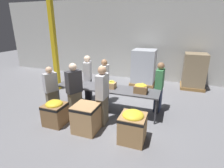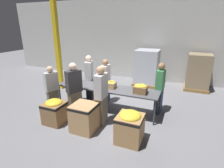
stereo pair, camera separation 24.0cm
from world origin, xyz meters
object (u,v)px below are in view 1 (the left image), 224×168
at_px(volunteer_3, 102,96).
at_px(volunteer_4, 51,90).
at_px(donation_bin_2, 133,125).
at_px(banana_box_1, 108,84).
at_px(banana_box_0, 72,80).
at_px(sorting_table, 106,89).
at_px(pallet_stack_0, 144,67).
at_px(donation_bin_0, 55,112).
at_px(support_pillar, 54,43).
at_px(volunteer_0, 88,78).
at_px(volunteer_1, 74,91).
at_px(banana_box_2, 141,88).
at_px(pallet_stack_1, 194,71).
at_px(volunteer_5, 105,82).
at_px(volunteer_2, 159,88).
at_px(donation_bin_1, 86,117).

xyz_separation_m(volunteer_3, volunteer_4, (-1.82, 0.11, -0.09)).
relative_size(volunteer_4, donation_bin_2, 1.88).
bearing_deg(banana_box_1, banana_box_0, -176.04).
distance_m(sorting_table, pallet_stack_0, 3.25).
relative_size(donation_bin_0, support_pillar, 0.18).
xyz_separation_m(banana_box_1, volunteer_0, (-1.04, 0.60, -0.09)).
bearing_deg(donation_bin_0, sorting_table, 50.41).
xyz_separation_m(volunteer_0, volunteer_1, (0.22, -1.30, 0.00)).
relative_size(banana_box_1, donation_bin_2, 0.60).
distance_m(banana_box_2, support_pillar, 4.25).
relative_size(pallet_stack_0, pallet_stack_1, 1.05).
relative_size(banana_box_1, volunteer_0, 0.29).
xyz_separation_m(sorting_table, donation_bin_2, (1.20, -1.29, -0.34)).
relative_size(banana_box_0, volunteer_5, 0.24).
bearing_deg(volunteer_0, volunteer_3, 23.16).
bearing_deg(volunteer_3, volunteer_2, -46.69).
height_order(support_pillar, pallet_stack_1, support_pillar).
distance_m(volunteer_0, volunteer_3, 1.83).
xyz_separation_m(banana_box_2, pallet_stack_0, (-0.48, 3.24, -0.14)).
bearing_deg(volunteer_5, volunteer_1, -20.10).
bearing_deg(pallet_stack_1, sorting_table, -130.27).
distance_m(support_pillar, pallet_stack_1, 6.17).
distance_m(banana_box_2, pallet_stack_0, 3.28).
bearing_deg(donation_bin_2, banana_box_0, 153.38).
xyz_separation_m(sorting_table, volunteer_1, (-0.76, -0.69, 0.08)).
xyz_separation_m(banana_box_0, support_pillar, (-1.58, 1.27, 1.05)).
distance_m(sorting_table, banana_box_2, 1.15).
relative_size(volunteer_4, pallet_stack_1, 0.97).
bearing_deg(donation_bin_2, support_pillar, 148.09).
distance_m(banana_box_1, donation_bin_0, 1.80).
height_order(volunteer_1, support_pillar, support_pillar).
xyz_separation_m(banana_box_0, donation_bin_1, (1.14, -1.21, -0.54)).
height_order(sorting_table, volunteer_0, volunteer_0).
height_order(volunteer_2, donation_bin_1, volunteer_2).
bearing_deg(volunteer_1, donation_bin_0, 179.81).
relative_size(volunteer_3, pallet_stack_1, 1.09).
relative_size(volunteer_1, donation_bin_0, 2.32).
height_order(banana_box_1, banana_box_2, banana_box_2).
bearing_deg(donation_bin_1, volunteer_0, 115.44).
relative_size(donation_bin_0, pallet_stack_1, 0.47).
distance_m(pallet_stack_0, pallet_stack_1, 2.21).
xyz_separation_m(banana_box_2, donation_bin_2, (0.07, -1.23, -0.53)).
bearing_deg(volunteer_1, volunteer_0, 36.47).
relative_size(sorting_table, volunteer_5, 2.10).
distance_m(donation_bin_0, pallet_stack_0, 4.80).
distance_m(sorting_table, donation_bin_0, 1.71).
bearing_deg(banana_box_0, sorting_table, 3.72).
bearing_deg(volunteer_5, pallet_stack_0, 159.03).
distance_m(banana_box_2, volunteer_4, 2.83).
relative_size(donation_bin_1, donation_bin_2, 0.94).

